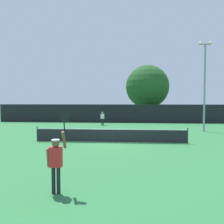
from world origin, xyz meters
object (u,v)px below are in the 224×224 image
Objects in this scene: large_tree at (147,87)px; player_receiving at (102,117)px; parked_car_near at (185,114)px; player_serving at (56,158)px; light_pole at (205,81)px; tennis_ball at (123,135)px.

player_receiving is at bearing -123.23° from large_tree.
parked_car_near is at bearing -139.55° from player_receiving.
player_serving is at bearing -99.28° from large_tree.
light_pole is (10.37, -4.87, 3.86)m from player_receiving.
player_receiving is 0.19× the size of large_tree.
player_serving is 12.49m from tennis_ball.
light_pole is 14.64m from large_tree.
light_pole is 1.00× the size of large_tree.
large_tree is 7.65m from parked_car_near.
tennis_ball is at bearing 108.30° from player_receiving.
light_pole reaches higher than player_serving.
parked_car_near is (12.10, 10.31, -0.20)m from player_receiving.
tennis_ball is 0.01× the size of large_tree.
player_receiving is (-1.08, 20.69, -0.16)m from player_serving.
light_pole reaches higher than large_tree.
light_pole reaches higher than parked_car_near.
player_receiving is 0.37× the size of parked_car_near.
large_tree reaches higher than player_serving.
player_serving is 18.71m from light_pole.
player_serving reaches higher than player_receiving.
large_tree reaches higher than player_receiving.
light_pole is (9.28, 15.82, 3.70)m from player_serving.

